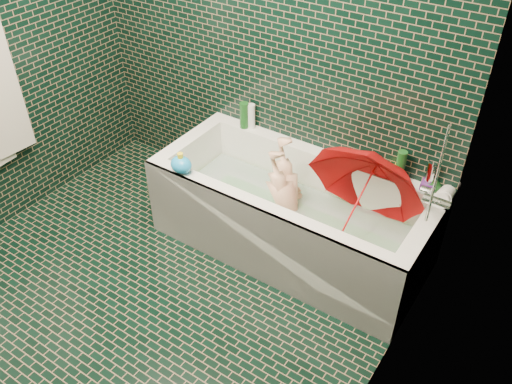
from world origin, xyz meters
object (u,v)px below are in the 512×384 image
Objects in this scene: bathtub at (290,222)px; rubber_duck at (393,169)px; umbrella at (357,202)px; bath_toy at (181,164)px; child at (288,206)px.

rubber_duck is (0.48, 0.35, 0.39)m from bathtub.
umbrella is 1.05m from bath_toy.
bath_toy is (-0.55, -0.34, 0.30)m from child.
rubber_duck is 1.25m from bath_toy.
child is at bearing 145.69° from bathtub.
bath_toy reaches higher than bathtub.
rubber_duck reaches higher than bathtub.
bathtub is 0.52m from umbrella.
bathtub is 1.97× the size of child.
bathtub is 12.69× the size of rubber_duck.
bath_toy is at bearing -68.54° from child.
umbrella is at bearing 21.47° from bath_toy.
umbrella is (0.41, 0.04, 0.32)m from bathtub.
child is 0.49m from umbrella.
bathtub is at bearing -168.74° from umbrella.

